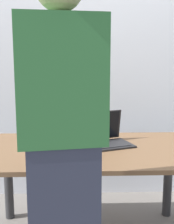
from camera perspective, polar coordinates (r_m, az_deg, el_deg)
desk at (r=2.12m, az=0.74°, el=-9.78°), size 1.43×0.86×0.71m
laptop at (r=2.16m, az=3.12°, el=-4.76°), size 0.42×0.37×0.23m
beer_bottle_dark at (r=2.03m, az=-6.10°, el=-3.59°), size 0.06×0.06×0.32m
beer_bottle_green at (r=2.18m, az=-5.72°, el=-2.95°), size 0.07×0.07×0.29m
beer_bottle_brown at (r=2.10m, az=-3.98°, el=-3.12°), size 0.06×0.06×0.32m
person_figure at (r=1.42m, az=-4.73°, el=-7.17°), size 0.42×0.33×1.74m
coffee_mug at (r=1.97m, az=-3.23°, el=-6.28°), size 0.12×0.08×0.10m
back_wall at (r=2.86m, az=-0.02°, el=9.89°), size 6.00×0.10×2.60m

